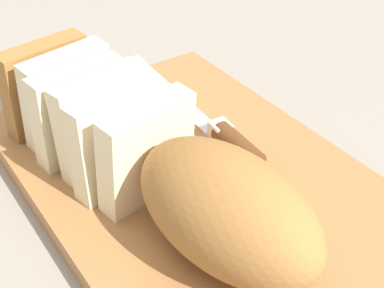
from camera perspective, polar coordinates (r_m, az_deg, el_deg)
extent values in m
plane|color=gray|center=(0.54, 0.00, -4.43)|extent=(3.00, 3.00, 0.00)
cube|color=#9E6B3D|center=(0.54, 0.00, -3.54)|extent=(0.43, 0.30, 0.02)
ellipsoid|color=#996633|center=(0.42, 3.55, -6.76)|extent=(0.18, 0.11, 0.09)
cube|color=beige|center=(0.48, -4.67, -0.85)|extent=(0.04, 0.09, 0.10)
cube|color=beige|center=(0.49, -7.55, 0.46)|extent=(0.04, 0.09, 0.09)
cube|color=beige|center=(0.52, -9.15, 2.17)|extent=(0.04, 0.09, 0.10)
cube|color=beige|center=(0.54, -11.54, 3.31)|extent=(0.04, 0.09, 0.09)
cube|color=beige|center=(0.57, -12.68, 4.82)|extent=(0.04, 0.09, 0.10)
cube|color=#996633|center=(0.59, -14.69, 5.79)|extent=(0.04, 0.09, 0.10)
cube|color=silver|center=(0.65, -2.19, 5.20)|extent=(0.21, 0.04, 0.00)
cylinder|color=#593319|center=(0.54, 4.73, -0.25)|extent=(0.07, 0.03, 0.02)
cube|color=silver|center=(0.57, 2.92, 1.28)|extent=(0.02, 0.02, 0.02)
sphere|color=tan|center=(0.54, -3.23, -1.51)|extent=(0.00, 0.00, 0.00)
sphere|color=tan|center=(0.50, 5.10, -5.01)|extent=(0.00, 0.00, 0.00)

